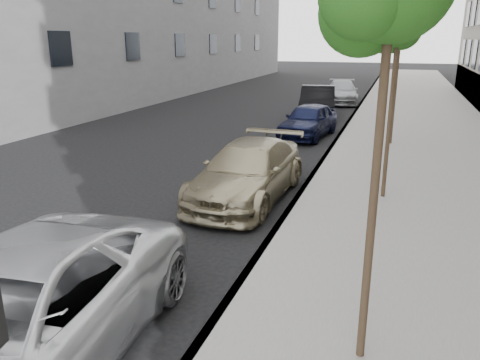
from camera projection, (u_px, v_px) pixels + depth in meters
The scene contains 9 objects.
sidewalk at pixel (416, 111), 25.94m from camera, with size 6.40×72.00×0.14m, color gray.
curb at pixel (358, 108), 26.90m from camera, with size 0.15×72.00×0.14m, color #9E9B93.
tree_mid at pixel (400, 20), 10.53m from camera, with size 1.61×1.41×5.00m.
tree_far at pixel (402, 29), 16.45m from camera, with size 1.78×1.58×5.00m.
minivan at pixel (12, 319), 5.50m from camera, with size 2.59×5.62×1.56m, color #BABCBF.
suv at pixel (248, 171), 11.85m from camera, with size 1.99×4.90×1.42m, color tan.
sedan_blue at pixel (309, 120), 19.30m from camera, with size 1.63×4.05×1.38m, color black.
sedan_black at pixel (317, 102), 23.99m from camera, with size 1.69×4.84×1.60m, color black.
sedan_rear at pixel (342, 92), 29.36m from camera, with size 1.94×4.77×1.39m, color gray.
Camera 1 is at (3.37, -3.70, 3.95)m, focal length 35.00 mm.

